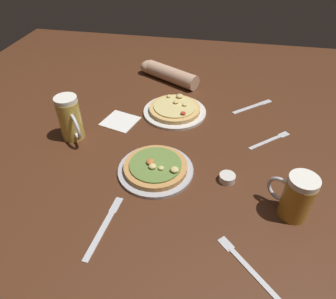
% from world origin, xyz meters
% --- Properties ---
extents(ground_plane, '(2.40, 2.40, 0.03)m').
position_xyz_m(ground_plane, '(0.00, 0.00, -0.01)').
color(ground_plane, '#4C2816').
extents(pizza_plate_near, '(0.26, 0.26, 0.05)m').
position_xyz_m(pizza_plate_near, '(-0.02, -0.10, 0.02)').
color(pizza_plate_near, '#B2B2B7').
rests_on(pizza_plate_near, ground_plane).
extents(pizza_plate_far, '(0.28, 0.28, 0.05)m').
position_xyz_m(pizza_plate_far, '(-0.02, 0.28, 0.02)').
color(pizza_plate_far, silver).
rests_on(pizza_plate_far, ground_plane).
extents(beer_mug_dark, '(0.13, 0.10, 0.15)m').
position_xyz_m(beer_mug_dark, '(0.42, -0.20, 0.07)').
color(beer_mug_dark, '#B27A23').
rests_on(beer_mug_dark, ground_plane).
extents(beer_mug_amber, '(0.12, 0.12, 0.18)m').
position_xyz_m(beer_mug_amber, '(-0.38, 0.03, 0.09)').
color(beer_mug_amber, gold).
rests_on(beer_mug_amber, ground_plane).
extents(ramekin_sauce, '(0.05, 0.05, 0.03)m').
position_xyz_m(ramekin_sauce, '(0.22, -0.10, 0.01)').
color(ramekin_sauce, silver).
rests_on(ramekin_sauce, ground_plane).
extents(napkin_folded, '(0.16, 0.16, 0.01)m').
position_xyz_m(napkin_folded, '(-0.24, 0.17, 0.00)').
color(napkin_folded, white).
rests_on(napkin_folded, ground_plane).
extents(fork_left, '(0.17, 0.17, 0.01)m').
position_xyz_m(fork_left, '(0.29, -0.41, 0.00)').
color(fork_left, silver).
rests_on(fork_left, ground_plane).
extents(knife_right, '(0.18, 0.16, 0.01)m').
position_xyz_m(knife_right, '(0.32, 0.40, 0.00)').
color(knife_right, silver).
rests_on(knife_right, ground_plane).
extents(fork_spare, '(0.17, 0.15, 0.01)m').
position_xyz_m(fork_spare, '(0.38, 0.15, 0.00)').
color(fork_spare, silver).
rests_on(fork_spare, ground_plane).
extents(knife_spare, '(0.04, 0.23, 0.01)m').
position_xyz_m(knife_spare, '(-0.12, -0.36, 0.00)').
color(knife_spare, silver).
rests_on(knife_spare, ground_plane).
extents(diner_arm, '(0.33, 0.22, 0.08)m').
position_xyz_m(diner_arm, '(-0.12, 0.59, 0.04)').
color(diner_arm, tan).
rests_on(diner_arm, ground_plane).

